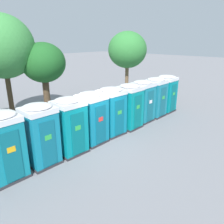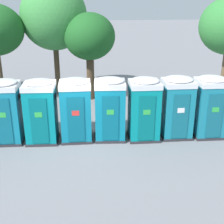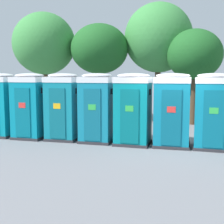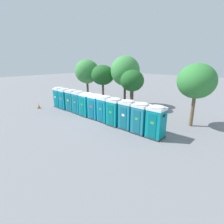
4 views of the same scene
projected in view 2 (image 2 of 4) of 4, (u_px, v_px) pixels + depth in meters
The scene contains 10 objects.
ground_plane at pixel (77, 139), 12.84m from camera, with size 120.00×120.00×0.00m, color slate.
portapotty_3 at pixel (6, 111), 12.24m from camera, with size 1.19×1.21×2.54m.
portapotty_4 at pixel (41, 111), 12.27m from camera, with size 1.26×1.23×2.54m.
portapotty_5 at pixel (76, 109), 12.42m from camera, with size 1.25×1.22×2.54m.
portapotty_6 at pixel (110, 109), 12.53m from camera, with size 1.29×1.26×2.54m.
portapotty_7 at pixel (144, 109), 12.52m from camera, with size 1.22×1.21×2.54m.
portapotty_8 at pixel (177, 107), 12.71m from camera, with size 1.22×1.21×2.54m.
portapotty_9 at pixel (210, 106), 12.77m from camera, with size 1.22×1.21×2.54m.
street_tree_0 at pixel (90, 37), 16.56m from camera, with size 2.74×2.74×4.72m.
street_tree_4 at pixel (54, 16), 17.06m from camera, with size 3.64×3.64×6.31m.
Camera 2 is at (0.46, -11.68, 5.62)m, focal length 50.00 mm.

